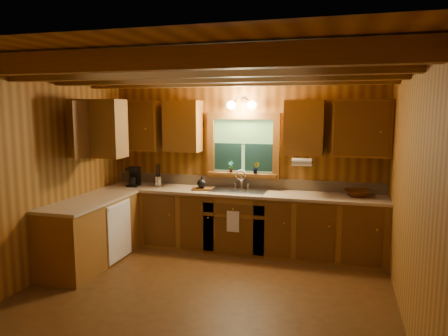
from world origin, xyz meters
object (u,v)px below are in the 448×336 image
object	(u,v)px
cutting_board	(202,189)
wicker_basket	(358,193)
sink	(239,194)
coffee_maker	(134,177)

from	to	relation	value
cutting_board	wicker_basket	distance (m)	2.24
sink	coffee_maker	size ratio (longest dim) A/B	2.73
coffee_maker	cutting_board	bearing A→B (deg)	-7.95
sink	cutting_board	xyz separation A→B (m)	(-0.56, -0.07, 0.06)
cutting_board	coffee_maker	bearing A→B (deg)	166.91
sink	cutting_board	distance (m)	0.56
sink	wicker_basket	distance (m)	1.69
cutting_board	wicker_basket	size ratio (longest dim) A/B	0.79
sink	coffee_maker	distance (m)	1.70
sink	cutting_board	bearing A→B (deg)	-173.06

